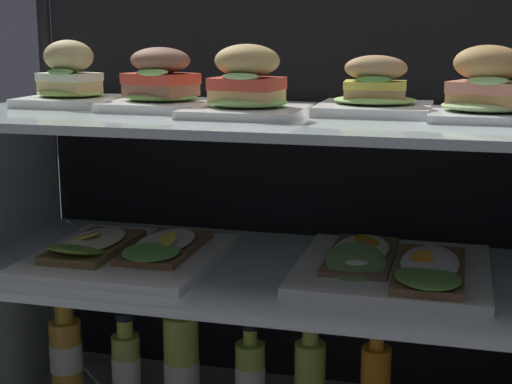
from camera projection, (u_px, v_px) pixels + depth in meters
case_frame at (277, 182)px, 1.56m from camera, size 1.14×0.53×0.92m
riser_lower_tier at (256, 355)px, 1.47m from camera, size 1.08×0.48×0.32m
shelf_lower_glass at (256, 271)px, 1.43m from camera, size 1.09×0.49×0.02m
riser_upper_tier at (256, 196)px, 1.40m from camera, size 1.08×0.48×0.27m
shelf_upper_glass at (256, 118)px, 1.37m from camera, size 1.09×0.49×0.02m
plated_roll_sandwich_far_left at (70, 81)px, 1.50m from camera, size 0.17×0.17×0.13m
plated_roll_sandwich_center at (161, 86)px, 1.43m from camera, size 0.19×0.19×0.11m
plated_roll_sandwich_near_right_corner at (247, 89)px, 1.33m from camera, size 0.20×0.20×0.12m
plated_roll_sandwich_mid_right at (375, 95)px, 1.36m from camera, size 0.20×0.20×0.10m
plated_roll_sandwich_left_of_center at (487, 92)px, 1.27m from camera, size 0.18×0.18×0.12m
open_sandwich_tray_center at (127, 251)px, 1.47m from camera, size 0.34×0.36×0.06m
open_sandwich_tray_far_left at (394, 266)px, 1.38m from camera, size 0.34×0.37×0.06m
juice_bottle_back_center at (66, 355)px, 1.62m from camera, size 0.07×0.07×0.22m
juice_bottle_front_second at (126, 366)px, 1.60m from camera, size 0.06×0.06×0.20m
juice_bottle_front_right_end at (182, 361)px, 1.58m from camera, size 0.07×0.07×0.25m
juice_bottle_back_right at (250, 378)px, 1.54m from camera, size 0.06×0.06×0.20m
juice_bottle_near_post at (310, 383)px, 1.51m from camera, size 0.06×0.06×0.23m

